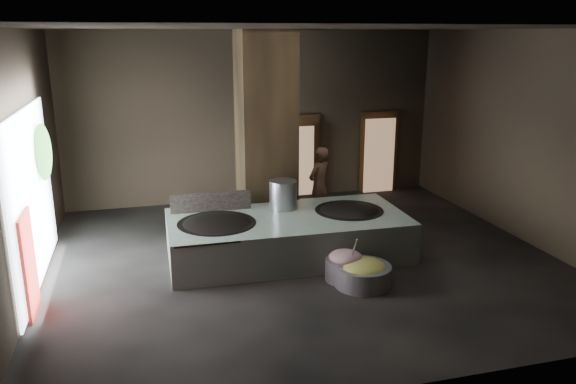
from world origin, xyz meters
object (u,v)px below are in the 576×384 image
object	(u,v)px
stock_pot	(283,195)
veg_basin	(362,275)
wok_left	(217,227)
hearth_platform	(288,236)
wok_right	(349,214)
meat_basin	(345,269)
cook	(319,185)

from	to	relation	value
stock_pot	veg_basin	world-z (taller)	stock_pot
wok_left	stock_pot	world-z (taller)	stock_pot
hearth_platform	wok_left	xyz separation A→B (m)	(-1.45, -0.05, 0.33)
wok_right	stock_pot	distance (m)	1.44
stock_pot	veg_basin	xyz separation A→B (m)	(0.88, -2.30, -0.94)
wok_left	hearth_platform	bearing A→B (deg)	1.97
hearth_platform	stock_pot	xyz separation A→B (m)	(0.05, 0.55, 0.71)
hearth_platform	wok_left	distance (m)	1.49
stock_pot	hearth_platform	bearing A→B (deg)	-95.19
meat_basin	cook	bearing A→B (deg)	80.20
wok_right	cook	size ratio (longest dim) A/B	0.77
wok_left	meat_basin	size ratio (longest dim) A/B	2.04
stock_pot	meat_basin	world-z (taller)	stock_pot
wok_left	cook	xyz separation A→B (m)	(2.74, 1.93, 0.17)
wok_left	veg_basin	distance (m)	2.98
wok_right	meat_basin	distance (m)	1.73
veg_basin	hearth_platform	bearing A→B (deg)	118.02
cook	wok_left	bearing A→B (deg)	1.32
veg_basin	wok_left	bearing A→B (deg)	144.45
wok_left	wok_right	bearing A→B (deg)	2.05
cook	veg_basin	distance (m)	3.73
hearth_platform	meat_basin	size ratio (longest dim) A/B	6.46
stock_pot	veg_basin	bearing A→B (deg)	-69.03
wok_left	meat_basin	xyz separation A→B (m)	(2.16, -1.41, -0.55)
wok_left	veg_basin	bearing A→B (deg)	-35.55
meat_basin	wok_left	bearing A→B (deg)	146.93
veg_basin	wok_right	bearing A→B (deg)	76.96
hearth_platform	wok_right	size ratio (longest dim) A/B	3.41
cook	hearth_platform	bearing A→B (deg)	21.72
hearth_platform	meat_basin	bearing A→B (deg)	-62.97
meat_basin	wok_right	bearing A→B (deg)	67.02
wok_left	wok_right	world-z (taller)	wok_left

